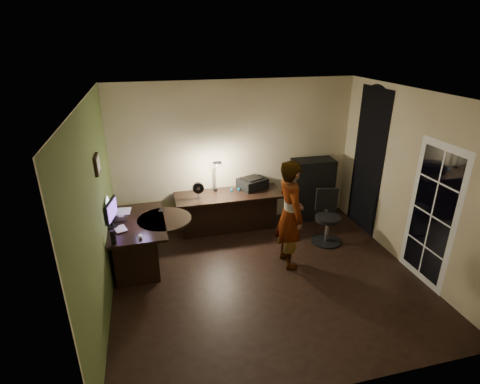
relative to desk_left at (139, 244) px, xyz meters
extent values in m
cube|color=black|center=(1.83, -0.82, -0.39)|extent=(4.50, 4.00, 0.01)
cube|color=silver|center=(1.83, -0.82, 2.32)|extent=(4.50, 4.00, 0.01)
cube|color=#C6B78D|center=(1.83, 1.18, 0.96)|extent=(4.50, 0.01, 2.70)
cube|color=#C6B78D|center=(1.83, -2.83, 0.96)|extent=(4.50, 0.01, 2.70)
cube|color=#C6B78D|center=(-0.42, -0.82, 0.96)|extent=(0.01, 4.00, 2.70)
cube|color=#C6B78D|center=(4.08, -0.82, 0.96)|extent=(0.01, 4.00, 2.70)
cube|color=#4A5D2A|center=(-0.41, -0.82, 0.96)|extent=(0.00, 4.00, 2.70)
cube|color=black|center=(4.07, 0.33, 0.91)|extent=(0.01, 0.90, 2.60)
cube|color=white|center=(4.07, -1.37, 0.66)|extent=(0.02, 0.92, 2.10)
cube|color=black|center=(-0.39, -0.37, 1.46)|extent=(0.04, 0.30, 0.25)
cube|color=black|center=(0.00, 0.00, 0.00)|extent=(0.86, 1.37, 0.78)
cube|color=black|center=(1.61, 0.81, -0.02)|extent=(1.94, 0.68, 0.73)
cube|color=black|center=(3.30, 0.93, 0.22)|extent=(0.82, 0.44, 1.21)
cube|color=silver|center=(-0.28, 0.15, 0.46)|extent=(0.27, 0.23, 0.11)
cube|color=silver|center=(-0.24, 0.15, 0.63)|extent=(0.38, 0.36, 0.24)
cube|color=black|center=(-0.35, -0.11, 0.55)|extent=(0.19, 0.46, 0.30)
ellipsoid|color=silver|center=(0.05, -0.52, 0.42)|extent=(0.08, 0.11, 0.04)
cube|color=black|center=(0.39, 0.28, 0.41)|extent=(0.11, 0.16, 0.01)
cube|color=black|center=(0.02, 0.20, 0.41)|extent=(0.02, 0.13, 0.01)
cylinder|color=black|center=(-0.29, -0.62, 0.50)|extent=(0.09, 0.09, 0.20)
cube|color=silver|center=(-0.23, -0.22, 0.41)|extent=(0.22, 0.26, 0.01)
cube|color=black|center=(1.06, 0.76, 0.49)|extent=(0.21, 0.13, 0.31)
cube|color=#105E96|center=(1.76, 0.92, 0.37)|extent=(0.18, 0.09, 0.08)
cube|color=black|center=(2.11, 0.98, 0.44)|extent=(0.61, 0.55, 0.22)
cube|color=black|center=(1.41, 1.01, 0.68)|extent=(0.27, 0.36, 0.70)
cube|color=black|center=(3.19, -0.06, 0.08)|extent=(0.63, 0.63, 0.94)
imported|color=#D8A88C|center=(2.28, -0.51, 0.48)|extent=(0.44, 0.64, 1.74)
camera|label=1|loc=(0.29, -5.29, 3.02)|focal=28.00mm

